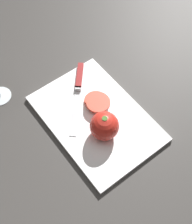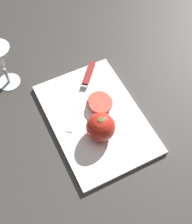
# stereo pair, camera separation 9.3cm
# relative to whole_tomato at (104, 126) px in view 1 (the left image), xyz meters

# --- Properties ---
(ground_plane) EXTENTS (3.00, 3.00, 0.00)m
(ground_plane) POSITION_rel_whole_tomato_xyz_m (0.08, 0.01, -0.06)
(ground_plane) COLOR #383533
(cutting_board) EXTENTS (0.39, 0.27, 0.01)m
(cutting_board) POSITION_rel_whole_tomato_xyz_m (0.06, -0.01, -0.05)
(cutting_board) COLOR white
(cutting_board) RESTS_ON ground_plane
(whole_tomato) EXTENTS (0.09, 0.09, 0.09)m
(whole_tomato) POSITION_rel_whole_tomato_xyz_m (0.00, 0.00, 0.00)
(whole_tomato) COLOR red
(whole_tomato) RESTS_ON cutting_board
(knife) EXTENTS (0.22, 0.19, 0.01)m
(knife) POSITION_rel_whole_tomato_xyz_m (0.19, -0.04, -0.04)
(knife) COLOR silver
(knife) RESTS_ON cutting_board
(tomato_slice_stack_near) EXTENTS (0.09, 0.08, 0.02)m
(tomato_slice_stack_near) POSITION_rel_whole_tomato_xyz_m (0.09, -0.05, -0.03)
(tomato_slice_stack_near) COLOR #DB4C38
(tomato_slice_stack_near) RESTS_ON cutting_board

